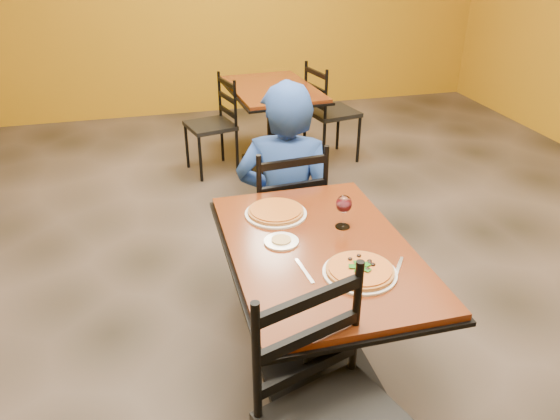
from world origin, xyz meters
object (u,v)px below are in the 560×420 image
object	(u,v)px
pizza_far	(276,211)
table_main	(318,281)
chair_main_far	(281,213)
plate_main	(360,273)
side_plate	(281,241)
diner	(286,181)
pizza_main	(360,270)
table_second	(273,109)
plate_far	(276,214)
chair_second_right	(332,113)
wine_glass	(344,210)
chair_second_left	(210,126)

from	to	relation	value
pizza_far	table_main	bearing A→B (deg)	-70.91
chair_main_far	pizza_far	xyz separation A→B (m)	(-0.16, -0.49, 0.29)
plate_main	side_plate	bearing A→B (deg)	127.70
diner	pizza_main	size ratio (longest dim) A/B	4.45
table_second	pizza_main	bearing A→B (deg)	-96.83
table_second	pizza_far	bearing A→B (deg)	-103.50
diner	side_plate	distance (m)	0.93
plate_far	chair_main_far	bearing A→B (deg)	72.48
chair_second_right	table_main	bearing A→B (deg)	148.03
chair_second_right	wine_glass	xyz separation A→B (m)	(-0.86, -2.54, 0.38)
plate_main	wine_glass	distance (m)	0.40
plate_main	pizza_main	xyz separation A→B (m)	(0.00, 0.00, 0.02)
diner	table_main	bearing A→B (deg)	103.74
chair_second_right	pizza_main	size ratio (longest dim) A/B	3.27
wine_glass	side_plate	bearing A→B (deg)	-168.71
plate_main	pizza_far	world-z (taller)	pizza_far
diner	side_plate	xyz separation A→B (m)	(-0.26, -0.89, 0.12)
table_main	chair_second_left	world-z (taller)	chair_second_left
chair_second_left	plate_main	distance (m)	2.95
table_main	chair_main_far	bearing A→B (deg)	87.40
chair_second_left	plate_far	world-z (taller)	chair_second_left
table_main	chair_main_far	xyz separation A→B (m)	(0.04, 0.83, -0.08)
chair_main_far	table_second	bearing A→B (deg)	-107.50
diner	pizza_far	bearing A→B (deg)	90.30
table_second	side_plate	distance (m)	2.68
wine_glass	pizza_main	bearing A→B (deg)	-100.17
wine_glass	chair_second_right	bearing A→B (deg)	71.25
chair_second_right	plate_main	size ratio (longest dim) A/B	3.00
side_plate	wine_glass	distance (m)	0.34
pizza_main	side_plate	size ratio (longest dim) A/B	1.77
pizza_main	pizza_far	bearing A→B (deg)	109.55
diner	wine_glass	bearing A→B (deg)	113.96
pizza_main	pizza_far	size ratio (longest dim) A/B	1.01
table_second	chair_main_far	size ratio (longest dim) A/B	1.19
chair_second_left	side_plate	bearing A→B (deg)	-14.04
table_second	plate_far	bearing A→B (deg)	-103.50
table_main	wine_glass	world-z (taller)	wine_glass
wine_glass	plate_far	bearing A→B (deg)	144.26
pizza_main	wine_glass	distance (m)	0.40
diner	plate_far	xyz separation A→B (m)	(-0.22, -0.62, 0.12)
wine_glass	chair_second_left	bearing A→B (deg)	96.74
diner	side_plate	world-z (taller)	diner
chair_main_far	chair_second_right	world-z (taller)	chair_main_far
table_second	diner	xyz separation A→B (m)	(-0.34, -1.71, 0.08)
chair_second_right	chair_second_left	bearing A→B (deg)	78.95
chair_main_far	chair_second_left	size ratio (longest dim) A/B	1.11
table_second	chair_second_left	bearing A→B (deg)	180.00
chair_main_far	pizza_main	world-z (taller)	chair_main_far
diner	plate_main	distance (m)	1.22
table_main	plate_main	distance (m)	0.33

